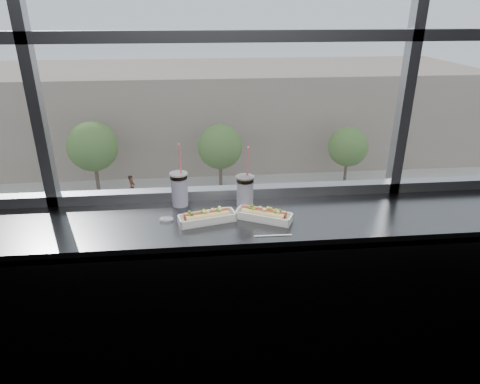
{
  "coord_description": "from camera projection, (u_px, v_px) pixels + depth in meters",
  "views": [
    {
      "loc": [
        -0.16,
        -0.81,
        2.14
      ],
      "look_at": [
        0.04,
        1.23,
        1.25
      ],
      "focal_mm": 32.0,
      "sensor_mm": 36.0,
      "label": 1
    }
  ],
  "objects": [
    {
      "name": "wall_back_lower",
      "position": [
        230.0,
        274.0,
        2.76
      ],
      "size": [
        6.0,
        0.0,
        6.0
      ],
      "primitive_type": "plane",
      "rotation": [
        1.57,
        0.0,
        0.0
      ],
      "color": "black",
      "rests_on": "ground"
    },
    {
      "name": "counter",
      "position": [
        233.0,
        223.0,
        2.3
      ],
      "size": [
        6.0,
        0.55,
        0.06
      ],
      "primitive_type": "cube",
      "color": "#555657",
      "rests_on": "ground"
    },
    {
      "name": "counter_fascia",
      "position": [
        238.0,
        332.0,
        2.27
      ],
      "size": [
        6.0,
        0.04,
        1.04
      ],
      "primitive_type": "cube",
      "color": "#555657",
      "rests_on": "ground"
    },
    {
      "name": "hotdog_tray_left",
      "position": [
        207.0,
        217.0,
        2.23
      ],
      "size": [
        0.31,
        0.16,
        0.07
      ],
      "rotation": [
        0.0,
        0.0,
        0.23
      ],
      "color": "white",
      "rests_on": "counter"
    },
    {
      "name": "hotdog_tray_right",
      "position": [
        264.0,
        215.0,
        2.26
      ],
      "size": [
        0.31,
        0.22,
        0.07
      ],
      "rotation": [
        0.0,
        0.0,
        -0.46
      ],
      "color": "white",
      "rests_on": "counter"
    },
    {
      "name": "soda_cup_left",
      "position": [
        179.0,
        187.0,
        2.39
      ],
      "size": [
        0.1,
        0.1,
        0.37
      ],
      "color": "white",
      "rests_on": "counter"
    },
    {
      "name": "soda_cup_right",
      "position": [
        245.0,
        191.0,
        2.35
      ],
      "size": [
        0.1,
        0.1,
        0.37
      ],
      "color": "white",
      "rests_on": "counter"
    },
    {
      "name": "loose_straw",
      "position": [
        273.0,
        235.0,
        2.1
      ],
      "size": [
        0.19,
        0.01,
        0.01
      ],
      "primitive_type": "cylinder",
      "rotation": [
        0.0,
        1.57,
        -0.02
      ],
      "color": "white",
      "rests_on": "counter"
    },
    {
      "name": "wrapper",
      "position": [
        166.0,
        219.0,
        2.25
      ],
      "size": [
        0.09,
        0.06,
        0.02
      ],
      "primitive_type": "ellipsoid",
      "color": "silver",
      "rests_on": "counter"
    },
    {
      "name": "plaza_ground",
      "position": [
        201.0,
        135.0,
        47.05
      ],
      "size": [
        120.0,
        120.0,
        0.0
      ],
      "primitive_type": "plane",
      "color": "#B4AFA7",
      "rests_on": "ground"
    },
    {
      "name": "street_asphalt",
      "position": [
        206.0,
        244.0,
        25.61
      ],
      "size": [
        80.0,
        10.0,
        0.06
      ],
      "primitive_type": "cube",
      "color": "black",
      "rests_on": "plaza_ground"
    },
    {
      "name": "far_sidewalk",
      "position": [
        204.0,
        191.0,
        32.91
      ],
      "size": [
        80.0,
        6.0,
        0.04
      ],
      "primitive_type": "cube",
      "color": "#B4AFA7",
      "rests_on": "plaza_ground"
    },
    {
      "name": "far_building",
      "position": [
        200.0,
        111.0,
        40.43
      ],
      "size": [
        50.0,
        14.0,
        8.0
      ],
      "primitive_type": "cube",
      "color": "gray",
      "rests_on": "plaza_ground"
    },
    {
      "name": "car_far_a",
      "position": [
        26.0,
        208.0,
        27.8
      ],
      "size": [
        2.95,
        6.16,
        1.99
      ],
      "primitive_type": "imported",
      "rotation": [
        0.0,
        0.0,
        1.65
      ],
      "color": "black",
      "rests_on": "street_asphalt"
    },
    {
      "name": "car_near_c",
      "position": [
        241.0,
        263.0,
        21.65
      ],
      "size": [
        3.42,
        6.95,
        2.24
      ],
      "primitive_type": "imported",
      "rotation": [
        0.0,
        0.0,
        1.48
      ],
      "color": "#B02303",
      "rests_on": "street_asphalt"
    },
    {
      "name": "car_near_d",
      "position": [
        352.0,
        259.0,
        22.25
      ],
      "size": [
        3.01,
        5.93,
        1.9
      ],
      "primitive_type": "imported",
      "rotation": [
        0.0,
        0.0,
        1.46
      ],
      "color": "silver",
      "rests_on": "street_asphalt"
    },
    {
      "name": "car_near_b",
      "position": [
        25.0,
        274.0,
        20.7
      ],
      "size": [
        3.13,
        6.88,
        2.25
      ],
      "primitive_type": "imported",
      "rotation": [
        0.0,
        0.0,
        1.52
      ],
      "color": "#2F2B2B",
      "rests_on": "street_asphalt"
    },
    {
      "name": "car_far_b",
      "position": [
        262.0,
        199.0,
        29.23
      ],
      "size": [
        3.04,
        5.81,
        1.85
      ],
      "primitive_type": "imported",
      "rotation": [
        0.0,
        0.0,
        1.44
      ],
      "color": "#620004",
      "rests_on": "street_asphalt"
    },
    {
      "name": "car_far_c",
      "position": [
        371.0,
        192.0,
        29.86
      ],
      "size": [
        2.77,
        6.56,
        2.18
      ],
      "primitive_type": "imported",
      "rotation": [
        0.0,
        0.0,
        1.58
      ],
      "color": "silver",
      "rests_on": "street_asphalt"
    },
    {
      "name": "pedestrian_b",
      "position": [
        176.0,
        179.0,
        32.55
      ],
      "size": [
        0.89,
        0.66,
        1.99
      ],
      "primitive_type": "imported",
      "rotation": [
        0.0,
        0.0,
        3.14
      ],
      "color": "#66605B",
      "rests_on": "far_sidewalk"
    },
    {
      "name": "pedestrian_c",
      "position": [
        247.0,
        181.0,
        31.76
      ],
      "size": [
        0.98,
        0.73,
        2.19
      ],
      "primitive_type": "imported",
      "rotation": [
        0.0,
        0.0,
        3.14
      ],
      "color": "#66605B",
      "rests_on": "far_sidewalk"
    },
    {
      "name": "pedestrian_a",
      "position": [
        132.0,
        185.0,
        31.14
      ],
      "size": [
        0.73,
        0.98,
        2.2
      ],
      "primitive_type": "imported",
      "rotation": [
        0.0,
        0.0,
        1.57
      ],
      "color": "#66605B",
      "rests_on": "far_sidewalk"
    },
    {
      "name": "tree_left",
      "position": [
        93.0,
        146.0,
        30.67
      ],
      "size": [
        3.63,
        3.63,
        5.68
      ],
      "color": "#47382B",
      "rests_on": "far_sidewalk"
    },
    {
      "name": "tree_center",
      "position": [
        220.0,
        147.0,
        31.62
      ],
      "size": [
        3.34,
        3.34,
        5.21
      ],
      "color": "#47382B",
      "rests_on": "far_sidewalk"
    },
    {
      "name": "tree_right",
      "position": [
        348.0,
        147.0,
        32.62
      ],
      "size": [
        3.05,
        3.05,
        4.77
      ],
      "color": "#47382B",
      "rests_on": "far_sidewalk"
    }
  ]
}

